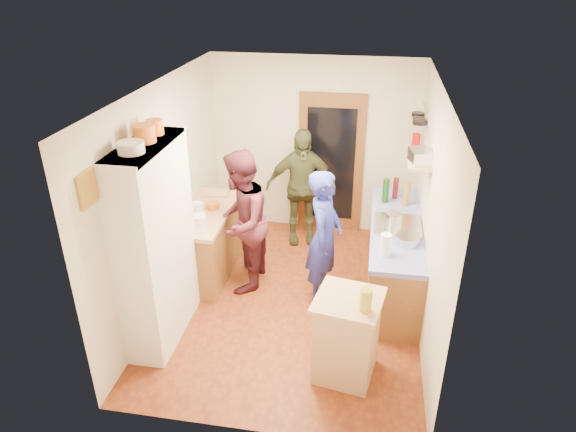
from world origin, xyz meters
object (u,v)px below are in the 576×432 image
(island_base, at_px, (346,339))
(person_left, at_px, (244,221))
(person_back, at_px, (302,187))
(right_counter_base, at_px, (393,258))
(hutch_body, at_px, (157,245))
(person_hob, at_px, (326,239))

(island_base, relative_size, person_left, 0.48)
(island_base, distance_m, person_back, 2.80)
(right_counter_base, height_order, person_back, person_back)
(hutch_body, height_order, person_hob, hutch_body)
(island_base, bearing_deg, right_counter_base, 73.76)
(person_hob, bearing_deg, hutch_body, 125.74)
(right_counter_base, relative_size, person_hob, 1.32)
(person_left, height_order, person_back, person_left)
(island_base, relative_size, person_back, 0.50)
(island_base, distance_m, person_left, 2.01)
(island_base, bearing_deg, person_hob, 105.29)
(person_left, distance_m, person_back, 1.35)
(island_base, relative_size, person_hob, 0.51)
(person_left, bearing_deg, right_counter_base, 97.56)
(hutch_body, bearing_deg, person_left, 58.28)
(person_hob, distance_m, person_back, 1.50)
(right_counter_base, bearing_deg, hutch_body, -152.53)
(island_base, distance_m, person_hob, 1.34)
(hutch_body, relative_size, person_hob, 1.32)
(person_hob, xyz_separation_m, person_left, (-1.03, 0.17, 0.06))
(person_back, bearing_deg, hutch_body, -131.12)
(island_base, bearing_deg, person_left, 134.16)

